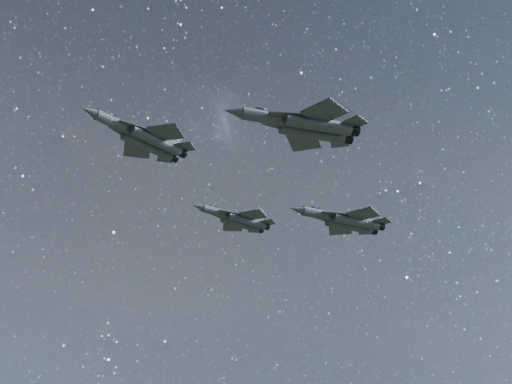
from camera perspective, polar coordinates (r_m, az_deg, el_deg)
jet_lead at (r=80.36m, az=-10.60°, el=5.09°), size 16.43×11.27×4.12m
jet_left at (r=102.34m, az=-1.76°, el=-2.59°), size 15.63×11.07×3.97m
jet_right at (r=78.26m, az=4.65°, el=6.38°), size 18.78×12.64×4.74m
jet_slot at (r=101.00m, az=8.49°, el=-2.69°), size 18.25×12.65×4.58m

